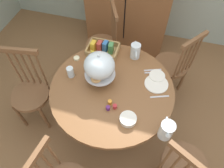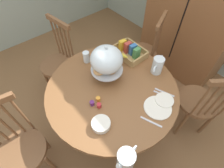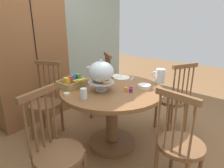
{
  "view_description": "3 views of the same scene",
  "coord_description": "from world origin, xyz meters",
  "px_view_note": "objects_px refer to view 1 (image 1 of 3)",
  "views": [
    {
      "loc": [
        0.16,
        -1.04,
        2.3
      ],
      "look_at": [
        -0.14,
        0.03,
        0.79
      ],
      "focal_mm": 33.46,
      "sensor_mm": 36.0,
      "label": 1
    },
    {
      "loc": [
        0.54,
        -0.54,
        1.9
      ],
      "look_at": [
        -0.14,
        0.03,
        0.79
      ],
      "focal_mm": 27.14,
      "sensor_mm": 36.0,
      "label": 2
    },
    {
      "loc": [
        -1.76,
        -1.25,
        1.49
      ],
      "look_at": [
        -0.14,
        0.03,
        0.79
      ],
      "focal_mm": 31.45,
      "sensor_mm": 36.0,
      "label": 3
    }
  ],
  "objects_px": {
    "windsor_chair_near_window": "(31,93)",
    "orange_juice_pitcher": "(166,131)",
    "dining_table": "(112,100)",
    "windsor_chair_host_seat": "(103,45)",
    "cereal_bowl": "(128,119)",
    "butter_dish": "(77,58)",
    "pastry_stand_with_dome": "(99,66)",
    "cereal_basket": "(102,49)",
    "milk_pitcher": "(135,52)",
    "windsor_chair_far_side": "(172,66)",
    "windsor_chair_facing_door": "(183,167)",
    "china_plate_large": "(156,84)",
    "china_plate_small": "(157,76)",
    "drinking_glass": "(70,72)"
  },
  "relations": [
    {
      "from": "windsor_chair_facing_door",
      "to": "milk_pitcher",
      "type": "relative_size",
      "value": 5.42
    },
    {
      "from": "dining_table",
      "to": "butter_dish",
      "type": "xyz_separation_m",
      "value": [
        -0.44,
        0.24,
        0.24
      ]
    },
    {
      "from": "orange_juice_pitcher",
      "to": "butter_dish",
      "type": "xyz_separation_m",
      "value": [
        -0.96,
        0.57,
        -0.07
      ]
    },
    {
      "from": "windsor_chair_near_window",
      "to": "orange_juice_pitcher",
      "type": "height_order",
      "value": "windsor_chair_near_window"
    },
    {
      "from": "dining_table",
      "to": "pastry_stand_with_dome",
      "type": "relative_size",
      "value": 3.33
    },
    {
      "from": "china_plate_small",
      "to": "drinking_glass",
      "type": "distance_m",
      "value": 0.82
    },
    {
      "from": "milk_pitcher",
      "to": "china_plate_large",
      "type": "bearing_deg",
      "value": -47.25
    },
    {
      "from": "windsor_chair_facing_door",
      "to": "windsor_chair_host_seat",
      "type": "height_order",
      "value": "same"
    },
    {
      "from": "dining_table",
      "to": "pastry_stand_with_dome",
      "type": "height_order",
      "value": "pastry_stand_with_dome"
    },
    {
      "from": "china_plate_large",
      "to": "butter_dish",
      "type": "xyz_separation_m",
      "value": [
        -0.83,
        0.1,
        0.01
      ]
    },
    {
      "from": "windsor_chair_far_side",
      "to": "windsor_chair_host_seat",
      "type": "xyz_separation_m",
      "value": [
        -0.89,
        0.12,
        0.0
      ]
    },
    {
      "from": "dining_table",
      "to": "cereal_bowl",
      "type": "bearing_deg",
      "value": -52.88
    },
    {
      "from": "windsor_chair_near_window",
      "to": "cereal_bowl",
      "type": "xyz_separation_m",
      "value": [
        1.08,
        -0.17,
        0.31
      ]
    },
    {
      "from": "dining_table",
      "to": "windsor_chair_host_seat",
      "type": "xyz_separation_m",
      "value": [
        -0.34,
        0.8,
        -0.06
      ]
    },
    {
      "from": "china_plate_large",
      "to": "cereal_bowl",
      "type": "relative_size",
      "value": 1.57
    },
    {
      "from": "dining_table",
      "to": "cereal_bowl",
      "type": "xyz_separation_m",
      "value": [
        0.22,
        -0.29,
        0.25
      ]
    },
    {
      "from": "dining_table",
      "to": "china_plate_large",
      "type": "bearing_deg",
      "value": 20.59
    },
    {
      "from": "pastry_stand_with_dome",
      "to": "orange_juice_pitcher",
      "type": "distance_m",
      "value": 0.76
    },
    {
      "from": "windsor_chair_facing_door",
      "to": "china_plate_large",
      "type": "distance_m",
      "value": 0.75
    },
    {
      "from": "pastry_stand_with_dome",
      "to": "china_plate_small",
      "type": "relative_size",
      "value": 2.29
    },
    {
      "from": "cereal_basket",
      "to": "butter_dish",
      "type": "bearing_deg",
      "value": -144.91
    },
    {
      "from": "windsor_chair_facing_door",
      "to": "cereal_basket",
      "type": "bearing_deg",
      "value": 139.13
    },
    {
      "from": "windsor_chair_facing_door",
      "to": "pastry_stand_with_dome",
      "type": "distance_m",
      "value": 1.12
    },
    {
      "from": "milk_pitcher",
      "to": "windsor_chair_facing_door",
      "type": "bearing_deg",
      "value": -54.03
    },
    {
      "from": "dining_table",
      "to": "windsor_chair_facing_door",
      "type": "height_order",
      "value": "windsor_chair_facing_door"
    },
    {
      "from": "cereal_bowl",
      "to": "butter_dish",
      "type": "relative_size",
      "value": 2.33
    },
    {
      "from": "milk_pitcher",
      "to": "cereal_bowl",
      "type": "relative_size",
      "value": 1.29
    },
    {
      "from": "windsor_chair_near_window",
      "to": "china_plate_large",
      "type": "height_order",
      "value": "windsor_chair_near_window"
    },
    {
      "from": "dining_table",
      "to": "cereal_basket",
      "type": "distance_m",
      "value": 0.53
    },
    {
      "from": "windsor_chair_host_seat",
      "to": "pastry_stand_with_dome",
      "type": "height_order",
      "value": "pastry_stand_with_dome"
    },
    {
      "from": "cereal_bowl",
      "to": "dining_table",
      "type": "bearing_deg",
      "value": 127.12
    },
    {
      "from": "butter_dish",
      "to": "pastry_stand_with_dome",
      "type": "bearing_deg",
      "value": -31.53
    },
    {
      "from": "milk_pitcher",
      "to": "butter_dish",
      "type": "height_order",
      "value": "milk_pitcher"
    },
    {
      "from": "orange_juice_pitcher",
      "to": "drinking_glass",
      "type": "distance_m",
      "value": 1.0
    },
    {
      "from": "windsor_chair_host_seat",
      "to": "china_plate_large",
      "type": "relative_size",
      "value": 4.43
    },
    {
      "from": "china_plate_large",
      "to": "cereal_bowl",
      "type": "xyz_separation_m",
      "value": [
        -0.17,
        -0.43,
        0.02
      ]
    },
    {
      "from": "windsor_chair_far_side",
      "to": "windsor_chair_host_seat",
      "type": "distance_m",
      "value": 0.89
    },
    {
      "from": "windsor_chair_facing_door",
      "to": "windsor_chair_far_side",
      "type": "distance_m",
      "value": 1.14
    },
    {
      "from": "dining_table",
      "to": "china_plate_large",
      "type": "xyz_separation_m",
      "value": [
        0.39,
        0.15,
        0.23
      ]
    },
    {
      "from": "windsor_chair_near_window",
      "to": "orange_juice_pitcher",
      "type": "relative_size",
      "value": 5.06
    },
    {
      "from": "windsor_chair_near_window",
      "to": "windsor_chair_far_side",
      "type": "distance_m",
      "value": 1.62
    },
    {
      "from": "dining_table",
      "to": "milk_pitcher",
      "type": "bearing_deg",
      "value": 74.67
    },
    {
      "from": "milk_pitcher",
      "to": "cereal_basket",
      "type": "bearing_deg",
      "value": -174.12
    },
    {
      "from": "windsor_chair_host_seat",
      "to": "butter_dish",
      "type": "height_order",
      "value": "windsor_chair_host_seat"
    },
    {
      "from": "windsor_chair_near_window",
      "to": "drinking_glass",
      "type": "distance_m",
      "value": 0.59
    },
    {
      "from": "windsor_chair_near_window",
      "to": "windsor_chair_far_side",
      "type": "xyz_separation_m",
      "value": [
        1.41,
        0.8,
        0.0
      ]
    },
    {
      "from": "orange_juice_pitcher",
      "to": "cereal_basket",
      "type": "height_order",
      "value": "orange_juice_pitcher"
    },
    {
      "from": "orange_juice_pitcher",
      "to": "china_plate_small",
      "type": "distance_m",
      "value": 0.58
    },
    {
      "from": "cereal_bowl",
      "to": "butter_dish",
      "type": "bearing_deg",
      "value": 141.28
    },
    {
      "from": "windsor_chair_near_window",
      "to": "china_plate_small",
      "type": "relative_size",
      "value": 6.5
    }
  ]
}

